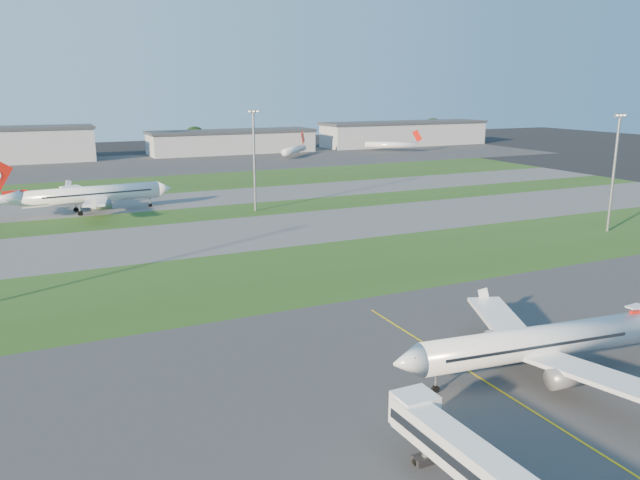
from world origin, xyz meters
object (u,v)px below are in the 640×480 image
airliner_taxiing (91,195)px  light_mast_centre (254,154)px  mini_jet_far (391,145)px  airliner_parked (539,343)px  light_mast_east (615,165)px  mini_jet_near (294,150)px

airliner_taxiing → light_mast_centre: size_ratio=1.61×
mini_jet_far → light_mast_centre: size_ratio=0.95×
light_mast_centre → airliner_parked: bearing=-92.1°
airliner_parked → mini_jet_far: (118.75, 224.07, -0.58)m
light_mast_centre → light_mast_east: (63.00, -56.00, 0.00)m
mini_jet_near → light_mast_east: light_mast_east is taller
airliner_parked → mini_jet_far: size_ratio=1.43×
mini_jet_far → airliner_parked: bearing=-83.6°
light_mast_centre → light_mast_east: bearing=-41.6°
mini_jet_near → mini_jet_far: 54.49m
mini_jet_near → light_mast_east: 173.69m
airliner_taxiing → mini_jet_near: bearing=-139.7°
light_mast_east → airliner_taxiing: bearing=144.8°
mini_jet_far → light_mast_east: size_ratio=0.95×
airliner_taxiing → light_mast_east: (101.59, -71.75, 10.26)m
light_mast_centre → mini_jet_far: bearing=46.3°
mini_jet_near → mini_jet_far: same height
mini_jet_near → light_mast_east: (2.50, -173.28, 11.53)m
mini_jet_far → light_mast_centre: (-114.91, -120.16, 11.53)m
airliner_taxiing → mini_jet_far: 185.65m
airliner_parked → light_mast_east: (66.84, 47.91, 10.95)m
mini_jet_near → airliner_parked: bearing=-154.0°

